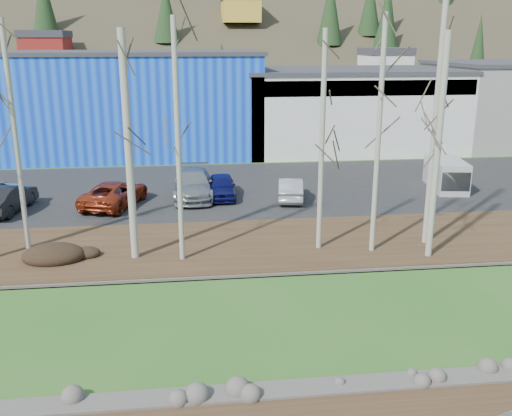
{
  "coord_description": "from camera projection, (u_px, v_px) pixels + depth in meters",
  "views": [
    {
      "loc": [
        -1.95,
        -10.11,
        9.15
      ],
      "look_at": [
        0.79,
        12.24,
        2.5
      ],
      "focal_mm": 40.0,
      "sensor_mm": 36.0,
      "label": 1
    }
  ],
  "objects": [
    {
      "name": "dirt_strip",
      "position": [
        274.0,
        415.0,
        14.44
      ],
      "size": [
        80.0,
        1.8,
        0.03
      ],
      "primitive_type": "cube",
      "color": "#382616",
      "rests_on": "ground"
    },
    {
      "name": "near_bank_rocks",
      "position": [
        268.0,
        393.0,
        15.39
      ],
      "size": [
        80.0,
        0.8,
        0.5
      ],
      "primitive_type": null,
      "color": "#47423D",
      "rests_on": "ground"
    },
    {
      "name": "river",
      "position": [
        251.0,
        321.0,
        19.3
      ],
      "size": [
        80.0,
        8.0,
        0.9
      ],
      "primitive_type": null,
      "color": "black",
      "rests_on": "ground"
    },
    {
      "name": "far_bank_rocks",
      "position": [
        240.0,
        274.0,
        23.2
      ],
      "size": [
        80.0,
        0.8,
        0.46
      ],
      "primitive_type": null,
      "color": "#47423D",
      "rests_on": "ground"
    },
    {
      "name": "far_bank",
      "position": [
        233.0,
        245.0,
        26.23
      ],
      "size": [
        80.0,
        7.0,
        0.15
      ],
      "primitive_type": "cube",
      "color": "#382616",
      "rests_on": "ground"
    },
    {
      "name": "parking_lot",
      "position": [
        219.0,
        189.0,
        36.22
      ],
      "size": [
        80.0,
        14.0,
        0.14
      ],
      "primitive_type": "cube",
      "color": "black",
      "rests_on": "ground"
    },
    {
      "name": "building_blue",
      "position": [
        137.0,
        102.0,
        47.69
      ],
      "size": [
        20.4,
        12.24,
        8.3
      ],
      "color": "#0D38D2",
      "rests_on": "ground"
    },
    {
      "name": "building_white",
      "position": [
        346.0,
        108.0,
        49.99
      ],
      "size": [
        18.36,
        12.24,
        6.8
      ],
      "color": "beige",
      "rests_on": "ground"
    },
    {
      "name": "dirt_mound",
      "position": [
        54.0,
        254.0,
        24.24
      ],
      "size": [
        2.64,
        1.86,
        0.52
      ],
      "primitive_type": "ellipsoid",
      "color": "black",
      "rests_on": "far_bank"
    },
    {
      "name": "birch_1",
      "position": [
        15.0,
        139.0,
        24.25
      ],
      "size": [
        0.22,
        0.22,
        9.89
      ],
      "color": "#A4A194",
      "rests_on": "far_bank"
    },
    {
      "name": "birch_2",
      "position": [
        128.0,
        149.0,
        23.28
      ],
      "size": [
        0.32,
        0.32,
        9.47
      ],
      "color": "#A4A194",
      "rests_on": "far_bank"
    },
    {
      "name": "birch_3",
      "position": [
        178.0,
        144.0,
        23.01
      ],
      "size": [
        0.21,
        0.21,
        9.92
      ],
      "color": "#A4A194",
      "rests_on": "far_bank"
    },
    {
      "name": "birch_4",
      "position": [
        322.0,
        144.0,
        24.41
      ],
      "size": [
        0.22,
        0.22,
        9.48
      ],
      "color": "#A4A194",
      "rests_on": "far_bank"
    },
    {
      "name": "birch_5",
      "position": [
        378.0,
        138.0,
        24.01
      ],
      "size": [
        0.22,
        0.22,
        10.09
      ],
      "color": "#A4A194",
      "rests_on": "far_bank"
    },
    {
      "name": "birch_6",
      "position": [
        438.0,
        149.0,
        23.48
      ],
      "size": [
        0.27,
        0.27,
        9.39
      ],
      "color": "#A4A194",
      "rests_on": "far_bank"
    },
    {
      "name": "birch_7",
      "position": [
        435.0,
        120.0,
        24.84
      ],
      "size": [
        0.26,
        0.26,
        11.33
      ],
      "color": "#A4A194",
      "rests_on": "far_bank"
    },
    {
      "name": "car_1",
      "position": [
        7.0,
        198.0,
        30.93
      ],
      "size": [
        2.31,
        4.78,
        1.51
      ],
      "primitive_type": "imported",
      "rotation": [
        0.0,
        0.0,
        2.98
      ],
      "color": "black",
      "rests_on": "parking_lot"
    },
    {
      "name": "car_2",
      "position": [
        115.0,
        193.0,
        32.09
      ],
      "size": [
        3.9,
        5.62,
        1.43
      ],
      "primitive_type": "imported",
      "rotation": [
        0.0,
        0.0,
        2.81
      ],
      "color": "#9A3116",
      "rests_on": "parking_lot"
    },
    {
      "name": "car_3",
      "position": [
        193.0,
        184.0,
        33.79
      ],
      "size": [
        2.36,
        5.59,
        1.61
      ],
      "primitive_type": "imported",
      "rotation": [
        0.0,
        0.0,
        -0.02
      ],
      "color": "gray",
      "rests_on": "parking_lot"
    },
    {
      "name": "car_4",
      "position": [
        222.0,
        186.0,
        33.8
      ],
      "size": [
        1.75,
        4.04,
        1.36
      ],
      "primitive_type": "imported",
      "rotation": [
        0.0,
        0.0,
        -0.04
      ],
      "color": "#101253",
      "rests_on": "parking_lot"
    },
    {
      "name": "car_5",
      "position": [
        290.0,
        189.0,
        33.31
      ],
      "size": [
        2.0,
        4.12,
        1.3
      ],
      "primitive_type": "imported",
      "rotation": [
        0.0,
        0.0,
        2.98
      ],
      "color": "#BAB9BC",
      "rests_on": "parking_lot"
    },
    {
      "name": "van_white",
      "position": [
        447.0,
        174.0,
        35.62
      ],
      "size": [
        2.45,
        4.52,
        1.87
      ],
      "rotation": [
        0.0,
        0.0,
        -0.16
      ],
      "color": "silver",
      "rests_on": "parking_lot"
    }
  ]
}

